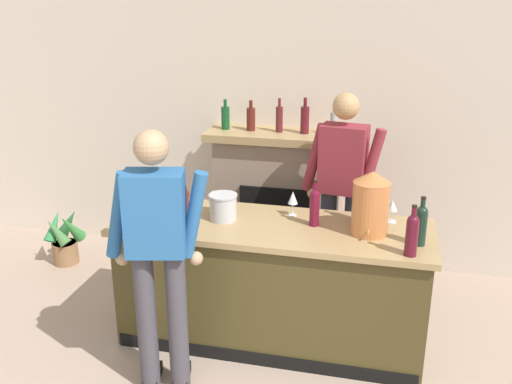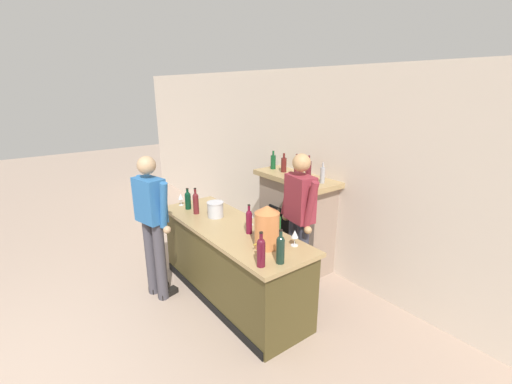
{
  "view_description": "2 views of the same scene",
  "coord_description": "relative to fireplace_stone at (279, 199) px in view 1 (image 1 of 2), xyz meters",
  "views": [
    {
      "loc": [
        0.55,
        -1.31,
        2.53
      ],
      "look_at": [
        -0.42,
        2.77,
        1.04
      ],
      "focal_mm": 40.0,
      "sensor_mm": 36.0,
      "label": 1
    },
    {
      "loc": [
        2.93,
        0.38,
        2.51
      ],
      "look_at": [
        -0.4,
        2.9,
        1.21
      ],
      "focal_mm": 24.0,
      "sensor_mm": 36.0,
      "label": 2
    }
  ],
  "objects": [
    {
      "name": "wine_glass_by_dispenser",
      "position": [
        1.02,
        -0.98,
        0.39
      ],
      "size": [
        0.08,
        0.08,
        0.17
      ],
      "color": "silver",
      "rests_on": "bar_counter"
    },
    {
      "name": "wine_bottle_cabernet_heavy",
      "position": [
        0.48,
        -1.17,
        0.41
      ],
      "size": [
        0.07,
        0.07,
        0.34
      ],
      "color": "maroon",
      "rests_on": "bar_counter"
    },
    {
      "name": "fireplace_stone",
      "position": [
        0.0,
        0.0,
        0.0
      ],
      "size": [
        1.31,
        0.52,
        1.64
      ],
      "color": "gray",
      "rests_on": "ground_plane"
    },
    {
      "name": "wine_bottle_burgundy_dark",
      "position": [
        -0.65,
        -1.36,
        0.4
      ],
      "size": [
        0.08,
        0.08,
        0.29
      ],
      "color": "#09341F",
      "rests_on": "bar_counter"
    },
    {
      "name": "wine_bottle_riesling_slim",
      "position": [
        0.78,
        -1.01,
        0.41
      ],
      "size": [
        0.07,
        0.07,
        0.34
      ],
      "color": "#15511F",
      "rests_on": "bar_counter"
    },
    {
      "name": "person_bartender",
      "position": [
        0.62,
        -0.54,
        0.32
      ],
      "size": [
        0.65,
        0.35,
        1.79
      ],
      "color": "#393A49",
      "rests_on": "ground_plane"
    },
    {
      "name": "bar_counter",
      "position": [
        0.19,
        -1.23,
        -0.2
      ],
      "size": [
        2.28,
        0.77,
        0.94
      ],
      "color": "#483D1E",
      "rests_on": "ground_plane"
    },
    {
      "name": "wine_bottle_merlot_tall",
      "position": [
        1.2,
        -1.34,
        0.41
      ],
      "size": [
        0.08,
        0.08,
        0.33
      ],
      "color": "#182E23",
      "rests_on": "bar_counter"
    },
    {
      "name": "copper_dispenser",
      "position": [
        0.87,
        -1.23,
        0.49
      ],
      "size": [
        0.26,
        0.29,
        0.45
      ],
      "color": "#C9743F",
      "rests_on": "bar_counter"
    },
    {
      "name": "wine_glass_near_bucket",
      "position": [
        -0.3,
        -1.07,
        0.38
      ],
      "size": [
        0.07,
        0.07,
        0.17
      ],
      "color": "silver",
      "rests_on": "bar_counter"
    },
    {
      "name": "ice_bucket_steel",
      "position": [
        -0.18,
        -1.21,
        0.36
      ],
      "size": [
        0.21,
        0.21,
        0.19
      ],
      "color": "silver",
      "rests_on": "bar_counter"
    },
    {
      "name": "wall_back_panel",
      "position": [
        0.4,
        0.26,
        0.7
      ],
      "size": [
        12.0,
        0.07,
        2.75
      ],
      "color": "beige",
      "rests_on": "ground_plane"
    },
    {
      "name": "potted_plant_corner",
      "position": [
        -2.02,
        -0.44,
        -0.41
      ],
      "size": [
        0.36,
        0.36,
        0.57
      ],
      "color": "#916844",
      "rests_on": "ground_plane"
    },
    {
      "name": "wine_bottle_port_short",
      "position": [
        1.14,
        -1.52,
        0.42
      ],
      "size": [
        0.08,
        0.08,
        0.34
      ],
      "color": "#551122",
      "rests_on": "bar_counter"
    },
    {
      "name": "wine_glass_front_left",
      "position": [
        0.3,
        -1.02,
        0.4
      ],
      "size": [
        0.07,
        0.07,
        0.19
      ],
      "color": "silver",
      "rests_on": "bar_counter"
    },
    {
      "name": "person_customer",
      "position": [
        -0.38,
        -1.95,
        0.31
      ],
      "size": [
        0.65,
        0.37,
        1.77
      ],
      "color": "#423F47",
      "rests_on": "ground_plane"
    },
    {
      "name": "wine_bottle_chardonnay_pale",
      "position": [
        -0.42,
        -1.36,
        0.42
      ],
      "size": [
        0.07,
        0.07,
        0.34
      ],
      "color": "maroon",
      "rests_on": "bar_counter"
    },
    {
      "name": "wine_glass_front_right",
      "position": [
        -0.83,
        -1.37,
        0.39
      ],
      "size": [
        0.07,
        0.07,
        0.17
      ],
      "color": "silver",
      "rests_on": "bar_counter"
    }
  ]
}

